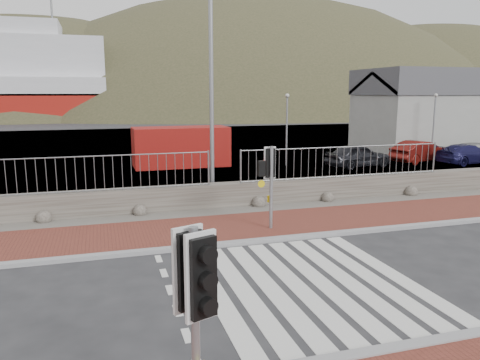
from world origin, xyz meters
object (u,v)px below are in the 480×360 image
object	(u,v)px
shipping_container	(181,147)
car_c	(467,154)
streetlight	(215,68)
car_b	(420,152)
car_a	(358,156)
car_d	(480,152)
traffic_signal_near	(195,292)
traffic_signal_far	(270,170)

from	to	relation	value
shipping_container	car_c	distance (m)	16.87
streetlight	car_b	bearing A→B (deg)	43.12
streetlight	car_a	world-z (taller)	streetlight
car_c	car_d	bearing A→B (deg)	-78.63
shipping_container	car_d	size ratio (longest dim) A/B	1.31
shipping_container	car_b	bearing A→B (deg)	-12.03
car_a	car_d	world-z (taller)	car_a
traffic_signal_near	car_a	distance (m)	22.51
car_d	traffic_signal_near	bearing A→B (deg)	146.80
traffic_signal_far	car_d	distance (m)	20.26
traffic_signal_far	car_b	xyz separation A→B (m)	(13.69, 10.78, -1.22)
traffic_signal_near	car_b	xyz separation A→B (m)	(17.61, 18.86, -1.30)
streetlight	traffic_signal_near	bearing A→B (deg)	-87.05
traffic_signal_near	car_b	size ratio (longest dim) A/B	0.68
traffic_signal_far	car_b	size ratio (longest dim) A/B	0.65
car_a	car_b	distance (m)	4.61
traffic_signal_far	car_b	bearing A→B (deg)	-145.09
shipping_container	car_a	bearing A→B (deg)	-20.13
car_c	shipping_container	bearing A→B (deg)	66.24
streetlight	car_a	distance (m)	12.39
traffic_signal_far	streetlight	size ratio (longest dim) A/B	0.29
traffic_signal_far	car_a	xyz separation A→B (m)	(9.11, 10.23, -1.22)
car_b	car_d	distance (m)	3.90
car_c	car_d	world-z (taller)	car_c
traffic_signal_far	shipping_container	distance (m)	13.57
streetlight	car_d	distance (m)	19.70
traffic_signal_near	car_c	size ratio (longest dim) A/B	0.68
traffic_signal_near	streetlight	xyz separation A→B (m)	(3.25, 12.11, 3.11)
traffic_signal_far	streetlight	xyz separation A→B (m)	(-0.67, 4.03, 3.19)
car_b	car_c	bearing A→B (deg)	-134.86
traffic_signal_far	car_a	bearing A→B (deg)	-135.02
car_b	car_d	bearing A→B (deg)	-115.27
traffic_signal_far	shipping_container	size ratio (longest dim) A/B	0.48
streetlight	car_b	xyz separation A→B (m)	(14.36, 6.74, -4.41)
traffic_signal_near	car_a	bearing A→B (deg)	34.31
car_b	traffic_signal_far	bearing A→B (deg)	113.17
car_d	car_c	bearing A→B (deg)	127.74
streetlight	car_b	world-z (taller)	streetlight
traffic_signal_far	car_a	world-z (taller)	traffic_signal_far
car_c	car_b	bearing A→B (deg)	50.35
traffic_signal_far	shipping_container	bearing A→B (deg)	-91.57
shipping_container	car_c	world-z (taller)	shipping_container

